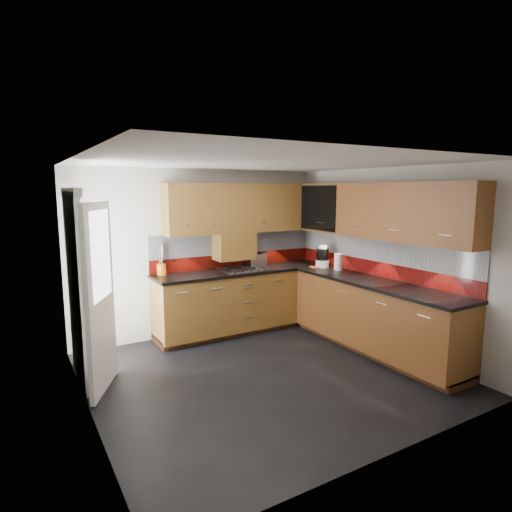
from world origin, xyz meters
TOP-DOWN VIEW (x-y plane):
  - room at (0.00, 0.00)m, footprint 4.00×3.80m
  - base_cabinets at (1.07, 0.72)m, footprint 2.70×3.20m
  - countertop at (1.05, 0.70)m, footprint 2.72×3.22m
  - backsplash at (1.28, 0.93)m, footprint 2.70×3.20m
  - upper_cabinets at (1.23, 0.78)m, footprint 2.50×3.20m
  - extractor_hood at (0.45, 1.64)m, footprint 0.60×0.33m
  - glass_cabinet at (1.71, 1.07)m, footprint 0.32×0.80m
  - back_door at (-1.78, 0.75)m, footprint 0.42×1.19m
  - gas_hob at (0.45, 1.47)m, footprint 0.56×0.49m
  - utensil_pot at (-0.65, 1.70)m, footprint 0.12×0.12m
  - toaster at (0.84, 1.64)m, footprint 0.29×0.19m
  - food_processor at (1.66, 1.05)m, footprint 0.20×0.20m
  - paper_towel at (1.70, 0.74)m, footprint 0.12×0.12m
  - orange_cloth at (1.55, 1.08)m, footprint 0.16×0.15m

SIDE VIEW (x-z plane):
  - base_cabinets at x=1.07m, z-range -0.04..0.91m
  - countertop at x=1.05m, z-range 0.90..0.94m
  - orange_cloth at x=1.55m, z-range 0.94..0.96m
  - gas_hob at x=0.45m, z-range 0.93..0.98m
  - back_door at x=-1.78m, z-range 0.01..2.05m
  - toaster at x=0.84m, z-range 0.94..1.14m
  - utensil_pot at x=-0.65m, z-range 0.82..1.26m
  - paper_towel at x=1.70m, z-range 0.94..1.18m
  - food_processor at x=1.66m, z-range 0.93..1.26m
  - backsplash at x=1.28m, z-range 0.94..1.48m
  - extractor_hood at x=0.45m, z-range 1.08..1.48m
  - room at x=0.00m, z-range 0.18..2.82m
  - upper_cabinets at x=1.23m, z-range 1.48..2.20m
  - glass_cabinet at x=1.71m, z-range 1.54..2.20m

